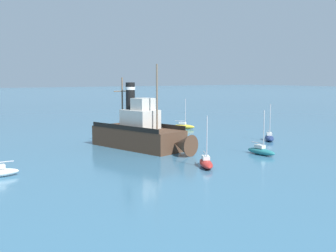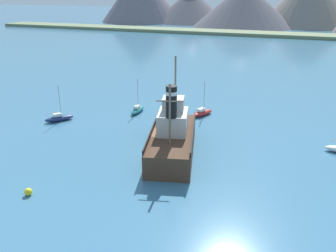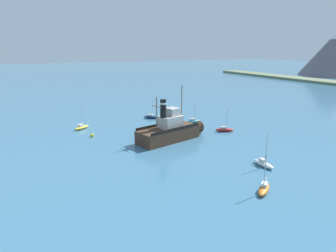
{
  "view_description": "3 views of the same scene",
  "coord_description": "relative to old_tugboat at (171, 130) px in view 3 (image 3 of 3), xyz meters",
  "views": [
    {
      "loc": [
        25.2,
        44.48,
        8.46
      ],
      "look_at": [
        -1.16,
        2.52,
        2.67
      ],
      "focal_mm": 45.0,
      "sensor_mm": 36.0,
      "label": 1
    },
    {
      "loc": [
        13.54,
        -31.95,
        16.51
      ],
      "look_at": [
        1.31,
        0.44,
        3.12
      ],
      "focal_mm": 38.0,
      "sensor_mm": 36.0,
      "label": 2
    },
    {
      "loc": [
        48.89,
        -23.19,
        16.65
      ],
      "look_at": [
        1.97,
        0.26,
        2.83
      ],
      "focal_mm": 32.0,
      "sensor_mm": 36.0,
      "label": 3
    }
  ],
  "objects": [
    {
      "name": "sailboat_orange",
      "position": [
        23.29,
        0.53,
        -1.4
      ],
      "size": [
        3.14,
        3.71,
        4.9
      ],
      "color": "orange",
      "rests_on": "ground"
    },
    {
      "name": "mooring_buoy",
      "position": [
        -8.57,
        -12.6,
        -1.5
      ],
      "size": [
        0.66,
        0.66,
        0.66
      ],
      "primitive_type": "sphere",
      "color": "yellow",
      "rests_on": "ground"
    },
    {
      "name": "sailboat_teal",
      "position": [
        -9.2,
        10.52,
        -1.4
      ],
      "size": [
        1.29,
        3.85,
        4.9
      ],
      "color": "#23757A",
      "rests_on": "ground"
    },
    {
      "name": "sailboat_navy",
      "position": [
        -17.48,
        3.64,
        -1.4
      ],
      "size": [
        3.27,
        3.63,
        4.9
      ],
      "color": "navy",
      "rests_on": "ground"
    },
    {
      "name": "sailboat_yellow",
      "position": [
        -15.14,
        -13.27,
        -1.4
      ],
      "size": [
        3.03,
        3.77,
        4.9
      ],
      "color": "gold",
      "rests_on": "ground"
    },
    {
      "name": "sailboat_red",
      "position": [
        -0.19,
        12.46,
        -1.4
      ],
      "size": [
        2.74,
        3.88,
        4.9
      ],
      "color": "#B22823",
      "rests_on": "ground"
    },
    {
      "name": "sailboat_white",
      "position": [
        17.32,
        6.17,
        -1.4
      ],
      "size": [
        3.81,
        1.13,
        4.9
      ],
      "color": "white",
      "rests_on": "ground"
    },
    {
      "name": "old_tugboat",
      "position": [
        0.0,
        0.0,
        0.0
      ],
      "size": [
        7.28,
        14.79,
        9.9
      ],
      "color": "#4C3323",
      "rests_on": "ground"
    },
    {
      "name": "ground_plane",
      "position": [
        -1.66,
        -0.99,
        -1.83
      ],
      "size": [
        600.0,
        600.0,
        0.0
      ],
      "primitive_type": "plane",
      "color": "teal"
    }
  ]
}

